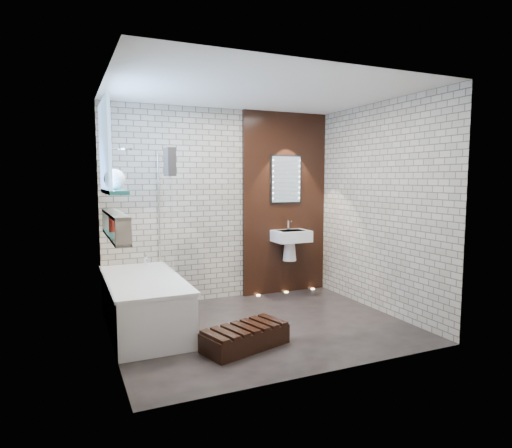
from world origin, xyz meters
name	(u,v)px	position (x,y,z in m)	size (l,w,h in m)	color
ground	(261,326)	(0.00, 0.00, 0.00)	(3.20, 3.20, 0.00)	black
room_shell	(262,212)	(0.00, 0.00, 1.30)	(3.24, 3.20, 2.60)	gray
walnut_panel	(285,204)	(0.95, 1.27, 1.30)	(1.30, 0.06, 2.60)	black
clerestory_window	(107,155)	(-1.57, 0.35, 1.90)	(0.18, 1.00, 0.94)	#7FADE0
display_niche	(115,225)	(-1.53, 0.15, 1.20)	(0.14, 1.30, 0.26)	teal
bathtub	(144,303)	(-1.22, 0.45, 0.29)	(0.79, 1.74, 0.70)	white
bath_screen	(165,210)	(-0.87, 0.89, 1.28)	(0.01, 0.78, 1.40)	white
towel	(170,162)	(-0.87, 0.60, 1.85)	(0.09, 0.24, 0.32)	black
shower_head	(126,149)	(-1.30, 0.95, 2.00)	(0.18, 0.18, 0.02)	silver
washbasin	(291,240)	(0.95, 1.07, 0.79)	(0.50, 0.36, 0.58)	white
led_mirror	(286,179)	(0.95, 1.23, 1.65)	(0.50, 0.02, 0.70)	black
walnut_step	(245,338)	(-0.41, -0.50, 0.10)	(0.86, 0.38, 0.19)	black
niche_bottles	(115,228)	(-1.53, 0.19, 1.17)	(0.07, 0.72, 0.17)	maroon
sill_vases	(115,179)	(-1.50, 0.35, 1.66)	(0.21, 0.21, 0.21)	white
floor_uplights	(286,292)	(0.95, 1.20, 0.01)	(0.96, 0.06, 0.01)	#FFD899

